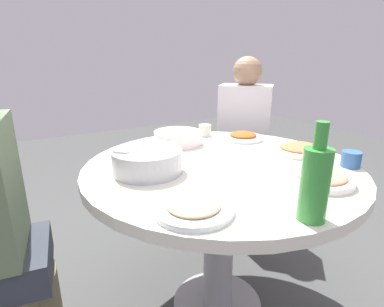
# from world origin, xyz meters

# --- Properties ---
(ground) EXTENTS (8.00, 8.00, 0.00)m
(ground) POSITION_xyz_m (0.00, 0.00, 0.00)
(ground) COLOR #424443
(round_dining_table) EXTENTS (1.16, 1.16, 0.76)m
(round_dining_table) POSITION_xyz_m (0.00, 0.00, 0.62)
(round_dining_table) COLOR #99999E
(round_dining_table) RESTS_ON ground
(rice_bowl) EXTENTS (0.28, 0.28, 0.10)m
(rice_bowl) POSITION_xyz_m (0.31, -0.07, 0.80)
(rice_bowl) COLOR #B2B5BA
(rice_bowl) RESTS_ON round_dining_table
(soup_bowl) EXTENTS (0.25, 0.25, 0.07)m
(soup_bowl) POSITION_xyz_m (0.01, -0.37, 0.79)
(soup_bowl) COLOR white
(soup_bowl) RESTS_ON round_dining_table
(dish_shrimp) EXTENTS (0.23, 0.23, 0.04)m
(dish_shrimp) POSITION_xyz_m (-0.18, 0.35, 0.77)
(dish_shrimp) COLOR silver
(dish_shrimp) RESTS_ON round_dining_table
(dish_noodles) EXTENTS (0.24, 0.24, 0.04)m
(dish_noodles) POSITION_xyz_m (0.32, 0.31, 0.77)
(dish_noodles) COLOR silver
(dish_noodles) RESTS_ON round_dining_table
(dish_stirfry) EXTENTS (0.21, 0.21, 0.04)m
(dish_stirfry) POSITION_xyz_m (-0.33, -0.26, 0.77)
(dish_stirfry) COLOR silver
(dish_stirfry) RESTS_ON round_dining_table
(dish_tofu_braise) EXTENTS (0.24, 0.24, 0.05)m
(dish_tofu_braise) POSITION_xyz_m (-0.41, 0.07, 0.78)
(dish_tofu_braise) COLOR #E6EAC8
(dish_tofu_braise) RESTS_ON round_dining_table
(green_bottle) EXTENTS (0.08, 0.08, 0.28)m
(green_bottle) POSITION_xyz_m (0.06, 0.51, 0.87)
(green_bottle) COLOR green
(green_bottle) RESTS_ON round_dining_table
(tea_cup_near) EXTENTS (0.08, 0.08, 0.07)m
(tea_cup_near) POSITION_xyz_m (-0.44, 0.30, 0.79)
(tea_cup_near) COLOR #315C98
(tea_cup_near) RESTS_ON round_dining_table
(tea_cup_far) EXTENTS (0.07, 0.07, 0.06)m
(tea_cup_far) POSITION_xyz_m (-0.20, -0.44, 0.79)
(tea_cup_far) COLOR beige
(tea_cup_far) RESTS_ON round_dining_table
(stool_for_diner_left) EXTENTS (0.31, 0.31, 0.43)m
(stool_for_diner_left) POSITION_xyz_m (-0.62, -0.59, 0.22)
(stool_for_diner_left) COLOR brown
(stool_for_diner_left) RESTS_ON ground
(diner_left) EXTENTS (0.47, 0.47, 0.76)m
(diner_left) POSITION_xyz_m (-0.62, -0.59, 0.75)
(diner_left) COLOR #2D333D
(diner_left) RESTS_ON stool_for_diner_left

